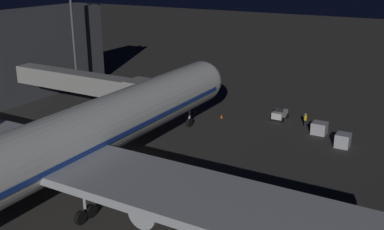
{
  "coord_description": "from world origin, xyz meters",
  "views": [
    {
      "loc": [
        -29.45,
        37.46,
        21.3
      ],
      "look_at": [
        -3.0,
        -8.62,
        3.5
      ],
      "focal_mm": 42.58,
      "sensor_mm": 36.0,
      "label": 1
    }
  ],
  "objects_px": {
    "ground_crew_near_nose_gear": "(305,119)",
    "apron_floodlight_mast": "(73,29)",
    "traffic_cone_nose_starboard": "(195,112)",
    "jet_bridge": "(91,84)",
    "pushback_tug": "(280,114)",
    "airliner_at_gate": "(40,155)",
    "traffic_cone_nose_port": "(222,116)",
    "baggage_container_near_belt": "(343,140)",
    "baggage_container_mid_row": "(319,128)"
  },
  "relations": [
    {
      "from": "ground_crew_near_nose_gear",
      "to": "apron_floodlight_mast",
      "type": "bearing_deg",
      "value": 3.58
    },
    {
      "from": "apron_floodlight_mast",
      "to": "traffic_cone_nose_starboard",
      "type": "relative_size",
      "value": 34.27
    },
    {
      "from": "jet_bridge",
      "to": "pushback_tug",
      "type": "height_order",
      "value": "jet_bridge"
    },
    {
      "from": "airliner_at_gate",
      "to": "traffic_cone_nose_port",
      "type": "bearing_deg",
      "value": -94.02
    },
    {
      "from": "pushback_tug",
      "to": "baggage_container_near_belt",
      "type": "height_order",
      "value": "pushback_tug"
    },
    {
      "from": "jet_bridge",
      "to": "ground_crew_near_nose_gear",
      "type": "relative_size",
      "value": 12.11
    },
    {
      "from": "traffic_cone_nose_port",
      "to": "traffic_cone_nose_starboard",
      "type": "distance_m",
      "value": 4.4
    },
    {
      "from": "baggage_container_near_belt",
      "to": "apron_floodlight_mast",
      "type": "bearing_deg",
      "value": -2.94
    },
    {
      "from": "pushback_tug",
      "to": "jet_bridge",
      "type": "bearing_deg",
      "value": 33.04
    },
    {
      "from": "apron_floodlight_mast",
      "to": "baggage_container_near_belt",
      "type": "relative_size",
      "value": 10.42
    },
    {
      "from": "airliner_at_gate",
      "to": "pushback_tug",
      "type": "distance_m",
      "value": 36.47
    },
    {
      "from": "jet_bridge",
      "to": "traffic_cone_nose_starboard",
      "type": "height_order",
      "value": "jet_bridge"
    },
    {
      "from": "ground_crew_near_nose_gear",
      "to": "traffic_cone_nose_port",
      "type": "height_order",
      "value": "ground_crew_near_nose_gear"
    },
    {
      "from": "airliner_at_gate",
      "to": "baggage_container_near_belt",
      "type": "height_order",
      "value": "airliner_at_gate"
    },
    {
      "from": "jet_bridge",
      "to": "baggage_container_mid_row",
      "type": "xyz_separation_m",
      "value": [
        -28.55,
        -11.43,
        -4.86
      ]
    },
    {
      "from": "airliner_at_gate",
      "to": "traffic_cone_nose_starboard",
      "type": "relative_size",
      "value": 118.51
    },
    {
      "from": "baggage_container_mid_row",
      "to": "ground_crew_near_nose_gear",
      "type": "height_order",
      "value": "ground_crew_near_nose_gear"
    },
    {
      "from": "airliner_at_gate",
      "to": "apron_floodlight_mast",
      "type": "xyz_separation_m",
      "value": [
        25.5,
        -31.22,
        5.34
      ]
    },
    {
      "from": "baggage_container_near_belt",
      "to": "traffic_cone_nose_starboard",
      "type": "relative_size",
      "value": 3.29
    },
    {
      "from": "baggage_container_near_belt",
      "to": "ground_crew_near_nose_gear",
      "type": "xyz_separation_m",
      "value": [
        6.07,
        -4.78,
        0.23
      ]
    },
    {
      "from": "airliner_at_gate",
      "to": "traffic_cone_nose_port",
      "type": "height_order",
      "value": "airliner_at_gate"
    },
    {
      "from": "apron_floodlight_mast",
      "to": "ground_crew_near_nose_gear",
      "type": "height_order",
      "value": "apron_floodlight_mast"
    },
    {
      "from": "pushback_tug",
      "to": "baggage_container_mid_row",
      "type": "bearing_deg",
      "value": 155.56
    },
    {
      "from": "jet_bridge",
      "to": "baggage_container_mid_row",
      "type": "distance_m",
      "value": 31.14
    },
    {
      "from": "ground_crew_near_nose_gear",
      "to": "traffic_cone_nose_starboard",
      "type": "bearing_deg",
      "value": 8.57
    },
    {
      "from": "baggage_container_mid_row",
      "to": "traffic_cone_nose_port",
      "type": "relative_size",
      "value": 3.41
    },
    {
      "from": "apron_floodlight_mast",
      "to": "jet_bridge",
      "type": "bearing_deg",
      "value": 140.57
    },
    {
      "from": "pushback_tug",
      "to": "airliner_at_gate",
      "type": "bearing_deg",
      "value": 74.51
    },
    {
      "from": "apron_floodlight_mast",
      "to": "traffic_cone_nose_starboard",
      "type": "distance_m",
      "value": 25.6
    },
    {
      "from": "airliner_at_gate",
      "to": "baggage_container_mid_row",
      "type": "distance_m",
      "value": 36.07
    },
    {
      "from": "airliner_at_gate",
      "to": "ground_crew_near_nose_gear",
      "type": "xyz_separation_m",
      "value": [
        -13.7,
        -33.67,
        -4.48
      ]
    },
    {
      "from": "baggage_container_mid_row",
      "to": "traffic_cone_nose_port",
      "type": "xyz_separation_m",
      "value": [
        13.92,
        0.63,
        -0.51
      ]
    },
    {
      "from": "baggage_container_near_belt",
      "to": "ground_crew_near_nose_gear",
      "type": "height_order",
      "value": "ground_crew_near_nose_gear"
    },
    {
      "from": "ground_crew_near_nose_gear",
      "to": "traffic_cone_nose_port",
      "type": "xyz_separation_m",
      "value": [
        11.5,
        2.4,
        -0.79
      ]
    },
    {
      "from": "baggage_container_near_belt",
      "to": "ground_crew_near_nose_gear",
      "type": "bearing_deg",
      "value": -38.21
    },
    {
      "from": "airliner_at_gate",
      "to": "pushback_tug",
      "type": "xyz_separation_m",
      "value": [
        -9.66,
        -34.85,
        -4.76
      ]
    },
    {
      "from": "jet_bridge",
      "to": "ground_crew_near_nose_gear",
      "type": "height_order",
      "value": "jet_bridge"
    },
    {
      "from": "airliner_at_gate",
      "to": "apron_floodlight_mast",
      "type": "distance_m",
      "value": 40.66
    },
    {
      "from": "pushback_tug",
      "to": "baggage_container_near_belt",
      "type": "distance_m",
      "value": 11.74
    },
    {
      "from": "pushback_tug",
      "to": "ground_crew_near_nose_gear",
      "type": "height_order",
      "value": "pushback_tug"
    },
    {
      "from": "ground_crew_near_nose_gear",
      "to": "pushback_tug",
      "type": "bearing_deg",
      "value": -16.2
    },
    {
      "from": "jet_bridge",
      "to": "traffic_cone_nose_port",
      "type": "height_order",
      "value": "jet_bridge"
    },
    {
      "from": "apron_floodlight_mast",
      "to": "baggage_container_near_belt",
      "type": "height_order",
      "value": "apron_floodlight_mast"
    },
    {
      "from": "jet_bridge",
      "to": "baggage_container_near_belt",
      "type": "height_order",
      "value": "jet_bridge"
    },
    {
      "from": "pushback_tug",
      "to": "traffic_cone_nose_starboard",
      "type": "height_order",
      "value": "pushback_tug"
    },
    {
      "from": "airliner_at_gate",
      "to": "jet_bridge",
      "type": "height_order",
      "value": "airliner_at_gate"
    },
    {
      "from": "airliner_at_gate",
      "to": "ground_crew_near_nose_gear",
      "type": "height_order",
      "value": "airliner_at_gate"
    },
    {
      "from": "ground_crew_near_nose_gear",
      "to": "traffic_cone_nose_starboard",
      "type": "height_order",
      "value": "ground_crew_near_nose_gear"
    },
    {
      "from": "baggage_container_near_belt",
      "to": "traffic_cone_nose_port",
      "type": "xyz_separation_m",
      "value": [
        17.57,
        -2.38,
        -0.56
      ]
    },
    {
      "from": "traffic_cone_nose_starboard",
      "to": "jet_bridge",
      "type": "bearing_deg",
      "value": 46.53
    }
  ]
}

